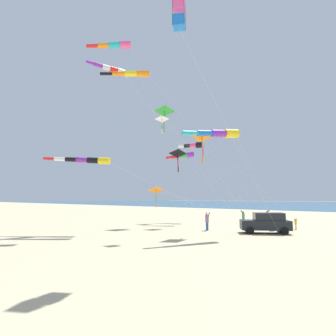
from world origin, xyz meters
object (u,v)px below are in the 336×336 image
object	(u,v)px
person_bystander_far	(243,216)
kite_delta_magenta_far_left	(156,190)
person_adult_flyer	(207,220)
kite_windsock_blue_topmost	(86,160)
kite_windsock_long_streamer_right	(184,155)
kite_windsock_white_trailing	(111,69)
kite_delta_checkered_midright	(202,136)
kite_windsock_red_high_left	(194,145)
kite_box_teal_far_right	(179,14)
parked_car	(266,223)
cooler_box	(272,229)
person_child_grey_jacket	(296,223)
kite_delta_black_fish_shape	(163,120)
kite_windsock_green_low_center	(115,45)
person_child_green_jacket	(267,216)
kite_windsock_small_distant	(132,74)
kite_delta_purple_drifting	(178,154)
kite_delta_yellow_midlevel	(164,112)
kite_windsock_orange_high_right	(219,133)

from	to	relation	value
person_bystander_far	kite_delta_magenta_far_left	bearing A→B (deg)	128.06
person_adult_flyer	kite_windsock_blue_topmost	distance (m)	13.31
kite_windsock_long_streamer_right	kite_delta_magenta_far_left	bearing A→B (deg)	139.78
person_bystander_far	kite_windsock_white_trailing	bearing A→B (deg)	148.74
kite_delta_checkered_midright	kite_windsock_red_high_left	bearing A→B (deg)	42.05
kite_delta_checkered_midright	kite_box_teal_far_right	size ratio (longest dim) A/B	0.78
parked_car	person_bystander_far	distance (m)	9.35
cooler_box	person_child_grey_jacket	xyz separation A→B (m)	(3.16, -1.10, 0.42)
kite_windsock_blue_topmost	kite_delta_black_fish_shape	xyz separation A→B (m)	(3.26, -7.34, 3.16)
kite_windsock_green_low_center	kite_windsock_blue_topmost	distance (m)	13.17
parked_car	person_child_green_jacket	size ratio (longest dim) A/B	2.67
kite_delta_magenta_far_left	kite_windsock_green_low_center	bearing A→B (deg)	-163.82
kite_windsock_green_low_center	kite_windsock_small_distant	world-z (taller)	kite_windsock_green_low_center
kite_windsock_green_low_center	kite_delta_purple_drifting	size ratio (longest dim) A/B	2.22
kite_delta_purple_drifting	kite_delta_black_fish_shape	bearing A→B (deg)	-145.77
kite_windsock_small_distant	kite_windsock_green_low_center	bearing A→B (deg)	-177.03
kite_windsock_green_low_center	kite_windsock_white_trailing	bearing A→B (deg)	64.40
kite_windsock_blue_topmost	kite_windsock_long_streamer_right	size ratio (longest dim) A/B	1.63
kite_windsock_red_high_left	kite_delta_black_fish_shape	xyz separation A→B (m)	(-14.94, -8.66, -0.98)
kite_box_teal_far_right	kite_windsock_white_trailing	size ratio (longest dim) A/B	0.83
parked_car	kite_windsock_small_distant	size ratio (longest dim) A/B	0.26
kite_delta_yellow_midlevel	kite_windsock_red_high_left	world-z (taller)	kite_delta_yellow_midlevel
kite_delta_yellow_midlevel	kite_windsock_small_distant	world-z (taller)	kite_windsock_small_distant
parked_car	kite_windsock_green_low_center	world-z (taller)	kite_windsock_green_low_center
kite_windsock_green_low_center	person_child_green_jacket	bearing A→B (deg)	-22.51
person_adult_flyer	kite_delta_black_fish_shape	size ratio (longest dim) A/B	0.17
parked_car	kite_windsock_long_streamer_right	xyz separation A→B (m)	(3.03, 12.49, 7.90)
kite_windsock_green_low_center	kite_box_teal_far_right	distance (m)	15.02
kite_windsock_blue_topmost	kite_windsock_red_high_left	distance (m)	18.71
person_child_green_jacket	kite_delta_purple_drifting	size ratio (longest dim) A/B	0.18
kite_windsock_green_low_center	kite_windsock_red_high_left	xyz separation A→B (m)	(15.33, 1.63, -8.71)
person_child_green_jacket	kite_windsock_white_trailing	world-z (taller)	kite_windsock_white_trailing
person_child_green_jacket	kite_delta_yellow_midlevel	distance (m)	19.01
kite_windsock_orange_high_right	kite_windsock_small_distant	xyz separation A→B (m)	(-1.38, 10.70, 8.51)
parked_car	kite_windsock_red_high_left	world-z (taller)	kite_windsock_red_high_left
kite_delta_yellow_midlevel	kite_delta_checkered_midright	xyz separation A→B (m)	(-4.45, -9.51, -5.54)
parked_car	kite_delta_checkered_midright	bearing A→B (deg)	135.11
person_child_green_jacket	kite_windsock_blue_topmost	bearing A→B (deg)	159.54
person_child_grey_jacket	person_adult_flyer	bearing A→B (deg)	140.29
kite_delta_magenta_far_left	kite_delta_black_fish_shape	bearing A→B (deg)	-130.44
cooler_box	person_adult_flyer	distance (m)	6.32
kite_delta_magenta_far_left	kite_windsock_red_high_left	bearing A→B (deg)	-6.92
person_bystander_far	parked_car	bearing A→B (deg)	-138.30
person_child_grey_jacket	kite_windsock_green_low_center	bearing A→B (deg)	136.09
cooler_box	kite_windsock_orange_high_right	size ratio (longest dim) A/B	0.06
person_child_grey_jacket	kite_windsock_blue_topmost	world-z (taller)	kite_windsock_blue_topmost
person_bystander_far	kite_windsock_long_streamer_right	world-z (taller)	kite_windsock_long_streamer_right
kite_windsock_long_streamer_right	person_bystander_far	bearing A→B (deg)	-57.79
kite_windsock_blue_topmost	kite_delta_magenta_far_left	world-z (taller)	kite_windsock_blue_topmost
person_child_grey_jacket	kite_windsock_orange_high_right	xyz separation A→B (m)	(-9.78, 2.54, 8.18)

